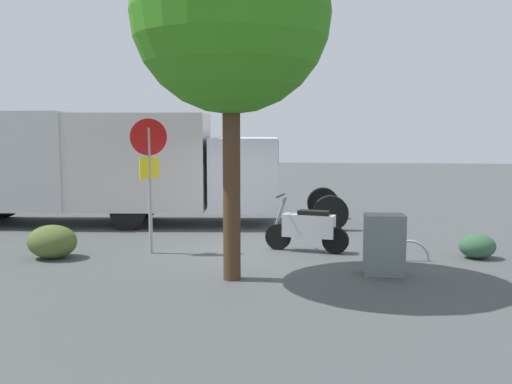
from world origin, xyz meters
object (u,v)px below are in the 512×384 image
motorcycle (308,228)px  stop_sign (149,164)px  street_tree (231,14)px  bike_rack_hoop (409,261)px  utility_cabinet (384,245)px  box_truck_near (154,164)px

motorcycle → stop_sign: stop_sign is taller
motorcycle → street_tree: street_tree is taller
bike_rack_hoop → motorcycle: bearing=-19.0°
stop_sign → street_tree: (-1.95, 1.90, 2.63)m
utility_cabinet → street_tree: bearing=11.5°
street_tree → utility_cabinet: bearing=-168.5°
box_truck_near → utility_cabinet: (-5.47, 4.98, -1.10)m
motorcycle → utility_cabinet: 2.23m
stop_sign → utility_cabinet: (-4.64, 1.36, -1.33)m
motorcycle → bike_rack_hoop: bearing=175.0°
motorcycle → bike_rack_hoop: 2.17m
street_tree → stop_sign: bearing=-44.3°
stop_sign → motorcycle: bearing=-172.7°
box_truck_near → bike_rack_hoop: box_truck_near is taller
stop_sign → street_tree: street_tree is taller
motorcycle → bike_rack_hoop: motorcycle is taller
utility_cabinet → motorcycle: bearing=-52.9°
box_truck_near → motorcycle: size_ratio=4.79×
bike_rack_hoop → box_truck_near: bearing=-32.4°
utility_cabinet → bike_rack_hoop: (-0.64, -1.10, -0.55)m
stop_sign → utility_cabinet: size_ratio=2.58×
motorcycle → bike_rack_hoop: (-1.99, 0.68, -0.52)m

